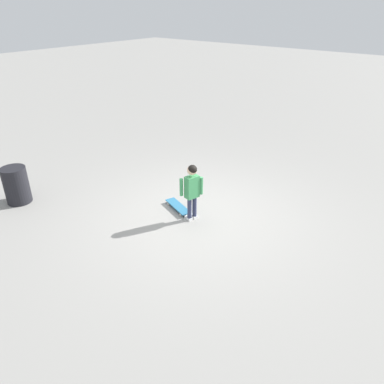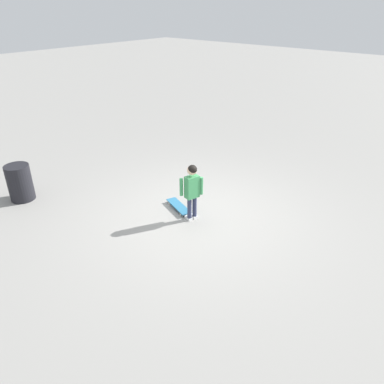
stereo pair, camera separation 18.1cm
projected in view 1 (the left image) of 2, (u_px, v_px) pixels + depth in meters
The scene contains 4 objects.
ground_plane at pixel (199, 216), 6.74m from camera, with size 50.00×50.00×0.00m, color gray.
child_person at pixel (192, 186), 6.33m from camera, with size 0.29×0.32×1.06m.
skateboard at pixel (178, 206), 6.91m from camera, with size 0.70×0.41×0.07m.
trash_bin at pixel (16, 185), 7.04m from camera, with size 0.46×0.46×0.71m, color black.
Camera 1 is at (-3.50, 4.58, 3.52)m, focal length 34.46 mm.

